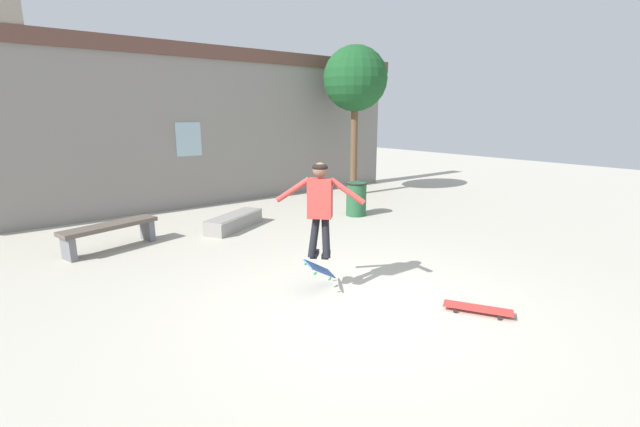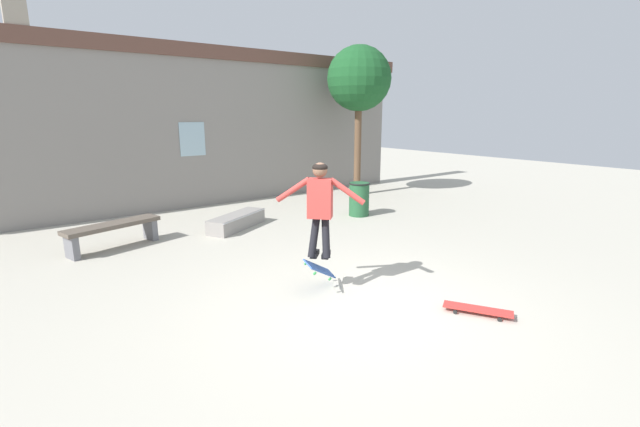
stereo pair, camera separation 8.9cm
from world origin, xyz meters
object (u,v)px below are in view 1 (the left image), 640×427
tree_right (355,80)px  skate_ledge (234,222)px  skater (320,202)px  skateboard_flipping (320,269)px  park_bench (110,231)px  skateboard_resting (478,308)px  trash_bin (356,198)px

tree_right → skate_ledge: tree_right is taller
skate_ledge → skater: 4.18m
tree_right → skateboard_flipping: bearing=-135.8°
park_bench → skate_ledge: size_ratio=1.10×
tree_right → skateboard_flipping: size_ratio=6.46×
park_bench → skateboard_resting: size_ratio=2.15×
trash_bin → skater: size_ratio=0.62×
skateboard_resting → skateboard_flipping: bearing=3.0°
skater → tree_right: bearing=1.2°
trash_bin → skateboard_flipping: bearing=-138.8°
skate_ledge → trash_bin: size_ratio=1.95×
skateboard_flipping → tree_right: bearing=20.1°
trash_bin → skate_ledge: bearing=166.2°
trash_bin → park_bench: bearing=171.8°
skater → skateboard_resting: size_ratio=1.62×
skateboard_flipping → trash_bin: bearing=17.2°
park_bench → skateboard_resting: park_bench is taller
skate_ledge → trash_bin: 3.17m
skate_ledge → skateboard_resting: (0.58, -5.83, -0.09)m
skater → skateboard_flipping: skater is taller
skate_ledge → park_bench: bearing=150.1°
skate_ledge → skateboard_flipping: bearing=-127.4°
park_bench → skateboard_resting: (3.16, -5.90, -0.30)m
skateboard_flipping → skateboard_resting: bearing=-80.8°
skate_ledge → trash_bin: trash_bin is taller
tree_right → park_bench: tree_right is taller
tree_right → trash_bin: bearing=-130.8°
skateboard_flipping → skateboard_resting: 2.21m
trash_bin → skateboard_resting: (-2.49, -5.08, -0.38)m
skater → skateboard_resting: bearing=-100.5°
park_bench → skate_ledge: park_bench is taller
tree_right → park_bench: size_ratio=2.49×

